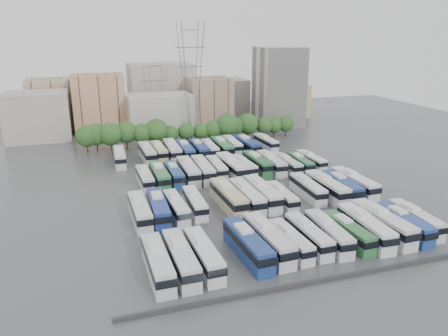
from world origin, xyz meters
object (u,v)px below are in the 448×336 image
object	(u,v)px
apartment_tower	(279,87)
bus_r3_s5	(185,150)
bus_r0_s9	(348,232)
bus_r2_s6	(217,168)
bus_r3_s8	(222,147)
bus_r3_s0	(120,157)
bus_r2_s1	(145,178)
bus_r0_s13	(415,219)
bus_r3_s12	(266,142)
bus_r2_s12	(300,163)
bus_r3_s9	(232,145)
bus_r1_s7	(262,193)
bus_r0_s8	(328,233)
bus_r1_s6	(247,196)
bus_r2_s3	(174,174)
bus_r1_s11	(327,187)
bus_r0_s10	(365,227)
bus_r2_s8	(244,166)
bus_r1_s12	(342,186)
bus_r3_s6	(199,149)
bus_r1_s3	(195,203)
bus_r0_s5	(268,239)
bus_r1_s13	(354,183)
bus_r2_s13	(311,160)
bus_r2_s11	(287,164)
bus_r3_s3	(159,151)
bus_r1_s1	(158,208)
bus_r2_s2	(159,176)
bus_r0_s2	(204,254)
bus_r0_s11	(382,223)
bus_r0_s0	(158,263)
bus_r0_s7	(308,235)
bus_r3_s10	(247,145)
bus_r1_s2	(176,207)
bus_r3_s2	(147,153)
bus_r1_s5	(228,197)
electricity_pylon	(191,75)
bus_r1_s10	(308,188)
bus_r2_s7	(232,166)
bus_r0_s1	(181,258)
bus_r2_s4	(188,171)
bus_r3_s7	(210,149)
bus_r2_s5	(203,169)
bus_r2_s10	(271,163)
bus_r0_s12	(403,223)

from	to	relation	value
apartment_tower	bus_r3_s5	bearing A→B (deg)	-143.47
bus_r0_s9	bus_r2_s6	bearing A→B (deg)	102.53
bus_r3_s8	bus_r3_s0	bearing A→B (deg)	-178.84
bus_r2_s1	apartment_tower	bearing A→B (deg)	41.22
bus_r0_s13	bus_r3_s12	world-z (taller)	bus_r0_s13
bus_r2_s12	bus_r3_s9	size ratio (longest dim) A/B	0.92
bus_r1_s7	bus_r0_s8	bearing A→B (deg)	-79.40
bus_r1_s6	bus_r2_s3	distance (m)	20.30
apartment_tower	bus_r1_s11	world-z (taller)	apartment_tower
bus_r2_s3	bus_r3_s12	xyz separation A→B (m)	(29.80, 19.52, -0.03)
bus_r0_s10	bus_r2_s8	distance (m)	37.26
bus_r1_s12	bus_r3_s6	bearing A→B (deg)	121.62
bus_r1_s3	bus_r2_s8	distance (m)	24.24
bus_r0_s5	bus_r1_s13	distance (m)	31.51
bus_r2_s13	bus_r2_s11	bearing A→B (deg)	-171.75
bus_r3_s12	bus_r3_s3	bearing A→B (deg)	178.19
bus_r2_s1	bus_r1_s6	bearing A→B (deg)	-47.00
bus_r1_s1	bus_r2_s3	bearing A→B (deg)	72.63
bus_r1_s13	bus_r2_s2	xyz separation A→B (m)	(-36.40, 17.00, -0.08)
bus_r0_s2	bus_r0_s11	size ratio (longest dim) A/B	0.90
bus_r0_s0	bus_r0_s7	xyz separation A→B (m)	(23.16, 1.38, -0.14)
bus_r2_s12	bus_r3_s5	bearing A→B (deg)	144.33
bus_r3_s10	bus_r3_s9	bearing A→B (deg)	141.54
bus_r0_s10	bus_r1_s2	bearing A→B (deg)	148.58
bus_r1_s1	bus_r3_s2	size ratio (longest dim) A/B	1.01
bus_r1_s5	bus_r2_s11	bearing A→B (deg)	37.34
electricity_pylon	bus_r1_s10	bearing A→B (deg)	-80.29
bus_r2_s1	bus_r2_s7	distance (m)	19.65
bus_r0_s1	bus_r2_s4	xyz separation A→B (m)	(9.89, 36.66, 0.08)
bus_r0_s10	bus_r2_s12	world-z (taller)	bus_r0_s10
bus_r3_s7	bus_r2_s2	bearing A→B (deg)	-130.25
bus_r2_s7	bus_r1_s13	bearing A→B (deg)	-44.00
bus_r0_s2	bus_r2_s5	world-z (taller)	bus_r2_s5
bus_r2_s11	bus_r3_s2	size ratio (longest dim) A/B	0.88
bus_r1_s7	bus_r2_s10	xyz separation A→B (m)	(9.73, 17.69, -0.09)
bus_r1_s1	bus_r2_s3	size ratio (longest dim) A/B	1.12
bus_r1_s6	bus_r1_s11	size ratio (longest dim) A/B	0.99
bus_r0_s9	bus_r0_s12	bearing A→B (deg)	-3.44
bus_r2_s8	bus_r2_s2	bearing A→B (deg)	-178.58
bus_r2_s4	bus_r3_s9	size ratio (longest dim) A/B	1.12
bus_r1_s3	bus_r3_s6	size ratio (longest dim) A/B	0.92
bus_r0_s11	bus_r2_s11	bearing A→B (deg)	88.35
bus_r1_s1	bus_r3_s3	xyz separation A→B (m)	(6.54, 37.06, -0.12)
bus_r0_s10	bus_r2_s6	distance (m)	39.51
bus_r2_s1	bus_r2_s3	bearing A→B (deg)	5.08
bus_r3_s10	bus_r0_s13	bearing A→B (deg)	-81.66
bus_r0_s8	bus_r2_s2	xyz separation A→B (m)	(-19.87, 34.86, 0.09)
bus_r3_s7	bus_r0_s9	bearing A→B (deg)	-81.29
bus_r2_s2	bus_r1_s5	bearing A→B (deg)	-59.61
bus_r0_s9	bus_r1_s13	world-z (taller)	bus_r1_s13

